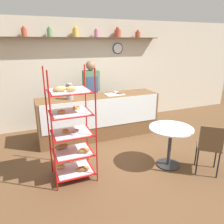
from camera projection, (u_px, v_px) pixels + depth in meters
ground_plane at (120, 160)px, 4.16m from camera, size 14.00×14.00×0.00m
back_wall at (86, 73)px, 5.72m from camera, size 10.00×0.30×2.70m
display_counter at (99, 116)px, 5.06m from camera, size 2.76×0.65×0.99m
pastry_rack at (71, 133)px, 3.40m from camera, size 0.66×0.56×1.81m
person_worker at (91, 92)px, 5.39m from camera, size 0.38×0.24×1.72m
cafe_table at (170, 137)px, 3.83m from camera, size 0.76×0.76×0.73m
cafe_chair at (210, 144)px, 3.57m from camera, size 0.54×0.54×0.89m
coffee_carafe at (70, 91)px, 4.57m from camera, size 0.15×0.15×0.35m
donut_tray_counter at (116, 93)px, 5.06m from camera, size 0.43×0.32×0.05m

